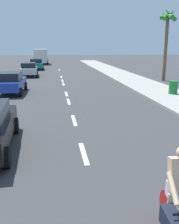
% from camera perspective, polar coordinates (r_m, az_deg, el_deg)
% --- Properties ---
extents(ground_plane, '(160.00, 160.00, 0.00)m').
position_cam_1_polar(ground_plane, '(18.82, -5.15, 3.95)').
color(ground_plane, '#38383A').
extents(sidewalk_strip, '(3.60, 80.00, 0.14)m').
position_cam_1_polar(sidewalk_strip, '(22.22, 13.08, 5.44)').
color(sidewalk_strip, '#9E998E').
rests_on(sidewalk_strip, ground).
extents(lane_stripe_2, '(0.16, 1.80, 0.01)m').
position_cam_1_polar(lane_stripe_2, '(8.56, -1.31, -9.11)').
color(lane_stripe_2, white).
rests_on(lane_stripe_2, ground).
extents(lane_stripe_3, '(0.16, 1.80, 0.01)m').
position_cam_1_polar(lane_stripe_3, '(12.19, -3.46, -1.84)').
color(lane_stripe_3, white).
rests_on(lane_stripe_3, ground).
extents(lane_stripe_4, '(0.16, 1.80, 0.01)m').
position_cam_1_polar(lane_stripe_4, '(16.35, -4.68, 2.36)').
color(lane_stripe_4, white).
rests_on(lane_stripe_4, ground).
extents(lane_stripe_5, '(0.16, 1.80, 0.01)m').
position_cam_1_polar(lane_stripe_5, '(18.92, -5.17, 4.02)').
color(lane_stripe_5, white).
rests_on(lane_stripe_5, ground).
extents(lane_stripe_6, '(0.16, 1.80, 0.01)m').
position_cam_1_polar(lane_stripe_6, '(23.93, -5.81, 6.21)').
color(lane_stripe_6, white).
rests_on(lane_stripe_6, ground).
extents(lane_stripe_7, '(0.16, 1.80, 0.01)m').
position_cam_1_polar(lane_stripe_7, '(26.28, -6.03, 6.94)').
color(lane_stripe_7, white).
rests_on(lane_stripe_7, ground).
extents(lane_stripe_8, '(0.16, 1.80, 0.01)m').
position_cam_1_polar(lane_stripe_8, '(29.67, -6.28, 7.80)').
color(lane_stripe_8, white).
rests_on(lane_stripe_8, ground).
extents(lane_stripe_9, '(0.16, 1.80, 0.01)m').
position_cam_1_polar(lane_stripe_9, '(38.22, -6.72, 9.27)').
color(lane_stripe_9, white).
rests_on(lane_stripe_9, ground).
extents(cyclist, '(0.63, 1.71, 1.82)m').
position_cam_1_polar(cyclist, '(4.92, 18.79, -18.28)').
color(cyclist, black).
rests_on(cyclist, ground).
extents(parked_car_blue, '(1.99, 4.13, 1.57)m').
position_cam_1_polar(parked_car_blue, '(19.80, -17.08, 6.35)').
color(parked_car_blue, '#1E389E').
rests_on(parked_car_blue, ground).
extents(parked_car_silver, '(2.15, 4.36, 1.57)m').
position_cam_1_polar(parked_car_silver, '(30.61, -13.32, 9.27)').
color(parked_car_silver, '#B7BABF').
rests_on(parked_car_silver, ground).
extents(parked_car_teal, '(2.26, 4.55, 1.57)m').
position_cam_1_polar(parked_car_teal, '(39.29, -11.76, 10.44)').
color(parked_car_teal, '#14727A').
rests_on(parked_car_teal, ground).
extents(delivery_truck, '(2.81, 6.30, 2.80)m').
position_cam_1_polar(delivery_truck, '(50.71, -10.75, 12.09)').
color(delivery_truck, beige).
rests_on(delivery_truck, ground).
extents(palm_tree_far, '(1.78, 1.84, 6.94)m').
position_cam_1_polar(palm_tree_far, '(27.11, 16.87, 17.94)').
color(palm_tree_far, brown).
rests_on(palm_tree_far, ground).
extents(trash_bin_far, '(0.60, 0.60, 0.90)m').
position_cam_1_polar(trash_bin_far, '(19.08, 18.11, 5.23)').
color(trash_bin_far, '#19722D').
rests_on(trash_bin_far, sidewalk_strip).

